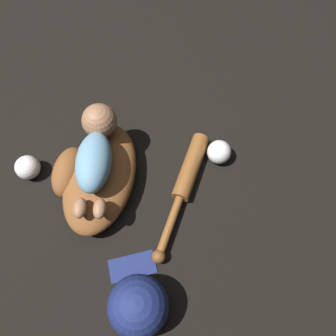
{
  "coord_description": "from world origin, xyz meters",
  "views": [
    {
      "loc": [
        -0.38,
        -0.24,
        0.97
      ],
      "look_at": [
        0.06,
        -0.24,
        0.08
      ],
      "focal_mm": 35.0,
      "sensor_mm": 36.0,
      "label": 1
    }
  ],
  "objects_px": {
    "baby_figure": "(96,148)",
    "baseball_bat": "(186,180)",
    "baseball_spare": "(28,167)",
    "baseball_glove": "(95,176)",
    "baseball_cap": "(138,306)",
    "baseball": "(219,152)"
  },
  "relations": [
    {
      "from": "baseball_spare",
      "to": "baby_figure",
      "type": "bearing_deg",
      "value": -88.53
    },
    {
      "from": "baseball_glove",
      "to": "baseball_spare",
      "type": "relative_size",
      "value": 5.19
    },
    {
      "from": "baseball_glove",
      "to": "baseball_cap",
      "type": "bearing_deg",
      "value": -157.69
    },
    {
      "from": "baseball_spare",
      "to": "baseball_bat",
      "type": "bearing_deg",
      "value": -94.04
    },
    {
      "from": "baseball",
      "to": "baseball_cap",
      "type": "bearing_deg",
      "value": 152.7
    },
    {
      "from": "baseball_glove",
      "to": "baseball_cap",
      "type": "height_order",
      "value": "baseball_cap"
    },
    {
      "from": "baby_figure",
      "to": "baseball_cap",
      "type": "relative_size",
      "value": 1.46
    },
    {
      "from": "baseball",
      "to": "baseball_spare",
      "type": "height_order",
      "value": "same"
    },
    {
      "from": "baby_figure",
      "to": "baseball_bat",
      "type": "height_order",
      "value": "baby_figure"
    },
    {
      "from": "baseball_cap",
      "to": "baseball_glove",
      "type": "bearing_deg",
      "value": 22.31
    },
    {
      "from": "baseball_cap",
      "to": "baseball_bat",
      "type": "bearing_deg",
      "value": -19.52
    },
    {
      "from": "baby_figure",
      "to": "baseball_spare",
      "type": "xyz_separation_m",
      "value": [
        -0.01,
        0.24,
        -0.11
      ]
    },
    {
      "from": "baseball_bat",
      "to": "baby_figure",
      "type": "bearing_deg",
      "value": 81.05
    },
    {
      "from": "baseball_spare",
      "to": "baseball",
      "type": "bearing_deg",
      "value": -84.47
    },
    {
      "from": "baseball_glove",
      "to": "baseball_cap",
      "type": "xyz_separation_m",
      "value": [
        -0.37,
        -0.15,
        0.01
      ]
    },
    {
      "from": "baby_figure",
      "to": "baseball_bat",
      "type": "relative_size",
      "value": 0.82
    },
    {
      "from": "baseball",
      "to": "baseball_cap",
      "type": "xyz_separation_m",
      "value": [
        -0.46,
        0.24,
        0.02
      ]
    },
    {
      "from": "baby_figure",
      "to": "baseball",
      "type": "xyz_separation_m",
      "value": [
        0.05,
        -0.37,
        -0.11
      ]
    },
    {
      "from": "baseball_glove",
      "to": "baseball",
      "type": "height_order",
      "value": "baseball_glove"
    },
    {
      "from": "baseball_glove",
      "to": "baseball_cap",
      "type": "distance_m",
      "value": 0.4
    },
    {
      "from": "baseball_glove",
      "to": "baby_figure",
      "type": "relative_size",
      "value": 1.17
    },
    {
      "from": "baby_figure",
      "to": "baseball",
      "type": "relative_size",
      "value": 4.41
    }
  ]
}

